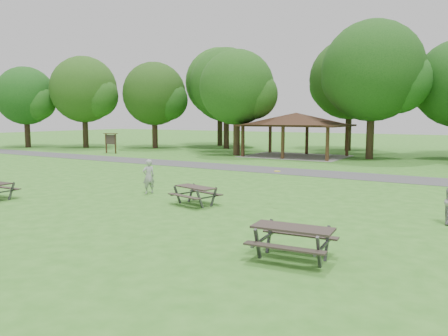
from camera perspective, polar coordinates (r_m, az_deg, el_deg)
ground at (r=15.67m, az=-10.88°, el=-5.97°), size 160.00×160.00×0.00m
asphalt_path at (r=27.51m, az=9.13°, el=-0.47°), size 120.00×3.20×0.02m
pavilion at (r=38.07m, az=9.38°, el=6.10°), size 8.60×7.01×3.76m
notice_board at (r=42.21m, az=-14.59°, el=3.65°), size 1.60×0.30×1.88m
tree_row_a at (r=50.79m, az=-17.73°, el=9.49°), size 7.56×7.20×9.97m
tree_row_b at (r=48.33m, az=-9.00°, el=9.30°), size 7.14×6.80×9.28m
tree_row_c at (r=47.13m, az=0.43°, el=10.52°), size 8.19×7.80×10.67m
tree_row_d at (r=38.97m, az=1.80°, el=10.18°), size 6.93×6.60×9.27m
tree_row_e at (r=37.37m, az=18.98°, el=11.53°), size 8.40×8.00×11.02m
tree_deep_a at (r=51.71m, az=-0.43°, el=10.84°), size 8.40×8.00×11.38m
tree_deep_b at (r=46.09m, az=16.25°, el=10.77°), size 8.40×8.00×11.13m
tree_flank_left at (r=53.68m, az=-24.41°, el=8.38°), size 6.72×6.40×8.93m
picnic_table_middle at (r=16.96m, az=-3.77°, el=-3.00°), size 1.99×1.74×0.74m
picnic_table_far at (r=10.64m, az=8.95°, el=-8.59°), size 2.04×1.70×0.83m
frisbee_in_flight at (r=16.59m, az=6.97°, el=-0.41°), size 0.29×0.29×0.02m
frisbee_thrower at (r=19.64m, az=-9.82°, el=-1.11°), size 0.57×0.66×1.53m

